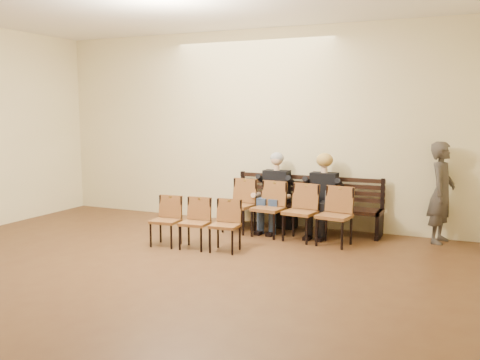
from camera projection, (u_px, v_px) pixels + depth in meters
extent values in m
plane|color=#53361C|center=(61.00, 314.00, 5.45)|extent=(10.00, 10.00, 0.00)
cube|color=beige|center=(252.00, 127.00, 9.74)|extent=(8.00, 0.02, 3.50)
cube|color=black|center=(305.00, 218.00, 9.16)|extent=(2.60, 0.90, 0.45)
cube|color=silver|center=(273.00, 199.00, 9.09)|extent=(0.33, 0.27, 0.23)
cylinder|color=silver|center=(327.00, 204.00, 8.55)|extent=(0.07, 0.07, 0.23)
cube|color=black|center=(284.00, 219.00, 9.43)|extent=(0.43, 0.32, 0.29)
imported|color=#3A3530|center=(442.00, 185.00, 8.28)|extent=(0.55, 0.73, 1.82)
cube|color=brown|center=(284.00, 211.00, 8.61)|extent=(2.25, 0.79, 0.90)
cube|color=brown|center=(195.00, 223.00, 7.98)|extent=(1.40, 0.52, 0.77)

